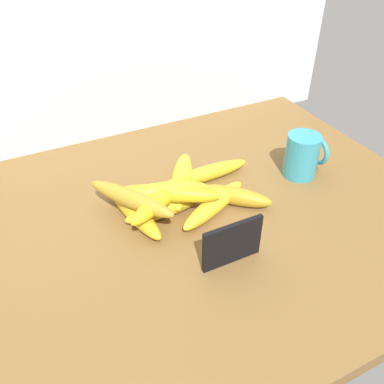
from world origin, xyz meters
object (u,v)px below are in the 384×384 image
Objects in this scene: banana_3 at (166,208)px; coffee_mug at (303,155)px; banana_8 at (166,191)px; chalkboard_sign at (232,245)px; banana_5 at (206,173)px; banana_0 at (134,211)px; banana_1 at (214,205)px; banana_6 at (131,199)px; banana_4 at (182,180)px; banana_2 at (233,195)px; banana_9 at (160,200)px; banana_7 at (169,193)px.

coffee_mug is at bearing -0.41° from banana_3.
banana_8 is at bearing 178.58° from coffee_mug.
chalkboard_sign is 24.48cm from banana_5.
banana_8 is (6.34, -1.19, 3.41)cm from banana_0.
banana_5 is (3.78, 10.29, -0.10)cm from banana_1.
banana_0 is 1.19× the size of banana_3.
banana_4 is at bearing 22.11° from banana_6.
banana_0 is at bearing 161.24° from banana_1.
banana_2 is 11.53cm from banana_4.
banana_3 is (5.98, -1.75, -0.16)cm from banana_0.
coffee_mug is 38.62cm from banana_0.
chalkboard_sign is 16.46cm from banana_9.
banana_3 is at bearing 107.27° from chalkboard_sign.
banana_3 is 0.96× the size of banana_9.
banana_9 is (4.49, -2.86, 3.26)cm from banana_0.
chalkboard_sign is 1.13× the size of coffee_mug.
banana_2 is at bearing -10.33° from banana_6.
chalkboard_sign is 0.57× the size of banana_6.
banana_1 is at bearing -11.89° from banana_9.
banana_9 reaches higher than banana_5.
banana_9 is (-2.29, -1.06, 0.05)cm from banana_7.
banana_8 reaches higher than banana_0.
chalkboard_sign reaches higher than banana_2.
chalkboard_sign reaches higher than banana_3.
banana_9 reaches higher than banana_0.
banana_1 is (3.80, 12.89, -2.06)cm from chalkboard_sign.
coffee_mug reaches higher than banana_1.
banana_8 is (-0.43, 0.60, 0.20)cm from banana_7.
chalkboard_sign is 13.59cm from banana_1.
coffee_mug is 32.12cm from banana_8.
banana_1 is 11.05cm from banana_9.
banana_1 is 1.14× the size of banana_8.
banana_8 reaches higher than banana_5.
coffee_mug is at bearing -0.35° from banana_7.
banana_9 reaches higher than banana_3.
chalkboard_sign is 16.42cm from banana_2.
banana_8 is at bearing 41.88° from banana_9.
banana_5 is (12.60, 7.01, -0.01)cm from banana_3.
banana_1 is at bearing -24.38° from banana_8.
banana_9 is at bearing 168.11° from banana_1.
coffee_mug is 0.47× the size of banana_5.
banana_4 is at bearing 44.33° from banana_8.
banana_4 is 1.21× the size of banana_8.
banana_1 is 9.41cm from banana_3.
banana_2 is 0.77× the size of banana_7.
banana_5 is 1.07× the size of banana_6.
chalkboard_sign is 0.54× the size of banana_5.
banana_7 reaches higher than banana_5.
banana_0 and banana_2 have the same top height.
banana_0 is 13.30cm from banana_4.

